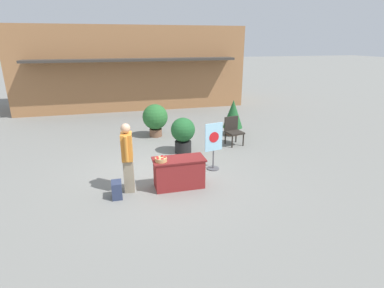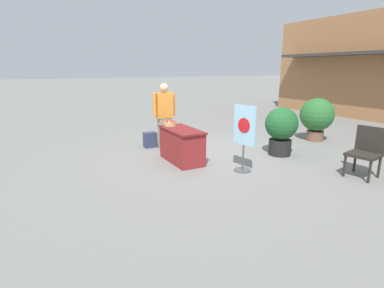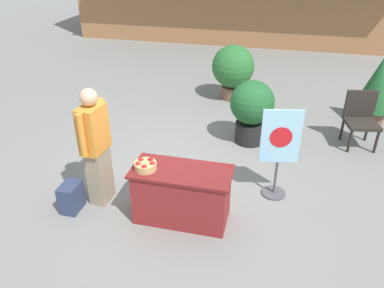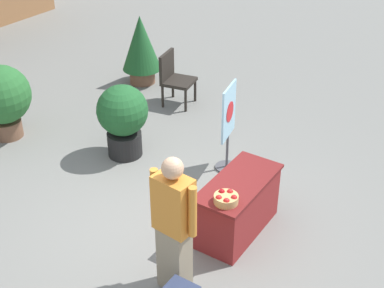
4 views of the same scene
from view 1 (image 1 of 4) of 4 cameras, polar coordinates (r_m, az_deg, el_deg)
name	(u,v)px [view 1 (image 1 of 4)]	position (r m, az deg, el deg)	size (l,w,h in m)	color
ground_plane	(162,174)	(8.66, -5.70, -5.67)	(120.00, 120.00, 0.00)	slate
storefront_building	(132,67)	(18.21, -11.44, 14.25)	(12.18, 4.93, 4.37)	#9E6B42
display_table	(179,173)	(7.75, -2.50, -5.46)	(1.33, 0.62, 0.78)	maroon
apple_basket	(161,159)	(7.43, -5.94, -2.92)	(0.29, 0.29, 0.13)	tan
person_visitor	(128,157)	(7.53, -12.17, -2.48)	(0.30, 0.61, 1.76)	gray
backpack	(117,190)	(7.52, -14.12, -8.45)	(0.24, 0.34, 0.42)	#2D3856
poster_board	(214,145)	(8.68, 4.14, -0.12)	(0.55, 0.36, 1.41)	#4C4C51
patio_chair	(233,129)	(10.99, 7.82, 2.80)	(0.64, 0.64, 1.01)	#28231E
potted_plant_far_left	(233,116)	(12.07, 7.82, 5.38)	(0.79, 0.79, 1.42)	brown
potted_plant_far_right	(183,133)	(10.01, -1.73, 2.11)	(0.81, 0.81, 1.21)	black
potted_plant_near_right	(155,118)	(11.84, -7.03, 4.95)	(0.99, 0.99, 1.28)	brown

